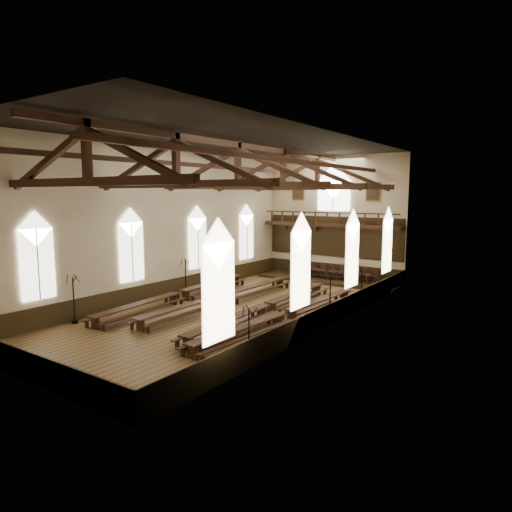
{
  "coord_description": "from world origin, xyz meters",
  "views": [
    {
      "loc": [
        16.12,
        -21.38,
        6.9
      ],
      "look_at": [
        0.24,
        1.5,
        3.13
      ],
      "focal_mm": 32.0,
      "sensor_mm": 36.0,
      "label": 1
    }
  ],
  "objects": [
    {
      "name": "roof_trusses",
      "position": [
        0.0,
        -0.0,
        8.22
      ],
      "size": [
        11.7,
        25.7,
        2.8
      ],
      "color": "#361E11",
      "rests_on": "room_walls"
    },
    {
      "name": "high_table",
      "position": [
        0.37,
        11.4,
        0.79
      ],
      "size": [
        7.3,
        0.85,
        0.68
      ],
      "color": "#361E11",
      "rests_on": "dais"
    },
    {
      "name": "candelabrum_right_mid",
      "position": [
        5.55,
        0.95,
        0.87
      ],
      "size": [
        0.8,
        0.88,
        2.88
      ],
      "color": "black",
      "rests_on": "ground"
    },
    {
      "name": "refectory_row_c",
      "position": [
        2.16,
        -0.22,
        0.55
      ],
      "size": [
        1.87,
        14.45,
        0.75
      ],
      "color": "#361E11",
      "rests_on": "ground"
    },
    {
      "name": "wainscot_band",
      "position": [
        0.0,
        0.0,
        0.6
      ],
      "size": [
        12.0,
        26.0,
        1.2
      ],
      "color": "black",
      "rests_on": "ground"
    },
    {
      "name": "refectory_row_a",
      "position": [
        -4.28,
        -0.65,
        0.54
      ],
      "size": [
        2.13,
        14.36,
        0.73
      ],
      "color": "#361E11",
      "rests_on": "ground"
    },
    {
      "name": "dais",
      "position": [
        0.37,
        11.4,
        0.1
      ],
      "size": [
        11.4,
        3.11,
        0.21
      ],
      "primitive_type": "cube",
      "color": "black",
      "rests_on": "ground"
    },
    {
      "name": "candelabrum_left_near",
      "position": [
        -5.55,
        -7.32,
        0.81
      ],
      "size": [
        0.79,
        0.79,
        2.67
      ],
      "color": "black",
      "rests_on": "ground"
    },
    {
      "name": "portraits",
      "position": [
        0.0,
        12.9,
        7.1
      ],
      "size": [
        7.75,
        0.09,
        1.45
      ],
      "color": "brown",
      "rests_on": "room_walls"
    },
    {
      "name": "room_walls",
      "position": [
        0.0,
        0.0,
        6.46
      ],
      "size": [
        26.0,
        26.0,
        26.0
      ],
      "color": "beige",
      "rests_on": "ground"
    },
    {
      "name": "candelabrum_left_far",
      "position": [
        -5.55,
        5.68,
        0.71
      ],
      "size": [
        0.69,
        0.7,
        2.35
      ],
      "color": "black",
      "rests_on": "ground"
    },
    {
      "name": "candelabrum_right_far",
      "position": [
        5.55,
        5.48,
        0.7
      ],
      "size": [
        0.63,
        0.71,
        2.3
      ],
      "color": "black",
      "rests_on": "ground"
    },
    {
      "name": "minstrels_gallery",
      "position": [
        0.0,
        12.66,
        3.91
      ],
      "size": [
        11.8,
        1.24,
        3.7
      ],
      "color": "#361E11",
      "rests_on": "room_walls"
    },
    {
      "name": "refectory_row_d",
      "position": [
        3.88,
        -1.01,
        0.53
      ],
      "size": [
        1.88,
        14.22,
        0.72
      ],
      "color": "#361E11",
      "rests_on": "ground"
    },
    {
      "name": "ground",
      "position": [
        0.0,
        0.0,
        0.0
      ],
      "size": [
        26.0,
        26.0,
        0.0
      ],
      "primitive_type": "plane",
      "color": "brown",
      "rests_on": "ground"
    },
    {
      "name": "refectory_row_b",
      "position": [
        -1.47,
        0.38,
        0.52
      ],
      "size": [
        1.47,
        14.08,
        0.72
      ],
      "color": "#361E11",
      "rests_on": "ground"
    },
    {
      "name": "candelabrum_left_mid",
      "position": [
        -5.55,
        1.31,
        0.77
      ],
      "size": [
        0.68,
        0.78,
        2.55
      ],
      "color": "black",
      "rests_on": "ground"
    },
    {
      "name": "side_windows",
      "position": [
        -0.0,
        -0.0,
        3.74
      ],
      "size": [
        11.85,
        19.8,
        4.5
      ],
      "color": "white",
      "rests_on": "room_walls"
    },
    {
      "name": "candelabrum_right_near",
      "position": [
        5.55,
        -6.66,
        0.72
      ],
      "size": [
        0.64,
        0.73,
        2.38
      ],
      "color": "black",
      "rests_on": "ground"
    },
    {
      "name": "end_window",
      "position": [
        0.0,
        12.9,
        7.22
      ],
      "size": [
        2.8,
        0.12,
        3.8
      ],
      "color": "white",
      "rests_on": "room_walls"
    },
    {
      "name": "high_chairs",
      "position": [
        0.37,
        12.12,
        0.77
      ],
      "size": [
        7.7,
        0.51,
        1.03
      ],
      "color": "#361E11",
      "rests_on": "dais"
    }
  ]
}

